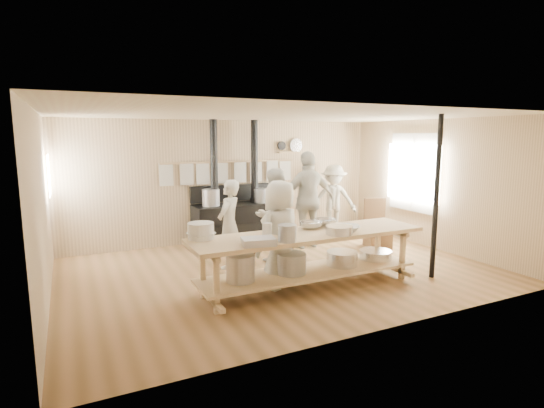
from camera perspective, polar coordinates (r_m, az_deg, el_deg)
name	(u,v)px	position (r m, az deg, el deg)	size (l,w,h in m)	color
ground	(281,271)	(7.29, 1.27, -8.96)	(7.00, 7.00, 0.00)	brown
room_shell	(282,176)	(6.96, 1.31, 3.85)	(7.00, 7.00, 7.00)	tan
window_right	(414,173)	(9.51, 18.56, 4.04)	(0.09, 1.50, 1.65)	beige
left_opening	(49,175)	(8.20, -27.81, 3.43)	(0.00, 0.90, 0.90)	white
stove	(236,219)	(9.04, -4.90, -2.04)	(1.90, 0.75, 2.60)	black
towel_rail	(231,170)	(9.16, -5.59, 4.62)	(3.00, 0.04, 0.47)	tan
back_wall_shelf	(290,148)	(9.77, 2.45, 7.58)	(0.63, 0.14, 0.32)	tan
prep_table	(308,254)	(6.38, 4.93, -6.75)	(3.60, 0.90, 0.85)	tan
support_post	(436,198)	(7.17, 21.21, 0.78)	(0.08, 0.08, 2.60)	black
cook_far_left	(229,224)	(7.32, -5.78, -2.72)	(0.56, 0.37, 1.53)	beige
cook_left	(274,215)	(7.74, 0.23, -1.43)	(0.82, 0.64, 1.69)	beige
cook_center	(280,234)	(6.33, 1.07, -4.12)	(0.79, 0.52, 1.63)	beige
cook_right	(308,200)	(8.64, 4.91, 0.57)	(1.15, 0.48, 1.97)	beige
cook_by_window	(333,200)	(9.92, 8.27, 0.59)	(1.04, 0.60, 1.62)	beige
chair	(377,233)	(9.01, 13.98, -3.80)	(0.58, 0.58, 0.99)	brown
bowl_white_a	(201,236)	(5.98, -9.52, -4.22)	(0.37, 0.37, 0.09)	white
bowl_steel_a	(311,225)	(6.57, 5.25, -2.84)	(0.35, 0.35, 0.11)	silver
bowl_white_b	(346,228)	(6.43, 9.96, -3.26)	(0.40, 0.40, 0.10)	white
bowl_steel_b	(326,222)	(6.83, 7.23, -2.43)	(0.34, 0.34, 0.11)	silver
roasting_pan	(258,241)	(5.57, -1.83, -5.06)	(0.43, 0.29, 0.10)	#B2B2B7
mixing_bowl_large	(339,230)	(6.24, 9.01, -3.48)	(0.39, 0.39, 0.12)	silver
bucket_galv	(287,233)	(5.74, 2.05, -3.94)	(0.25, 0.25, 0.23)	gray
deep_bowl_enamel	(201,231)	(5.97, -9.53, -3.58)	(0.36, 0.36, 0.23)	white
pitcher	(267,230)	(5.95, -0.66, -3.55)	(0.14, 0.14, 0.21)	white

